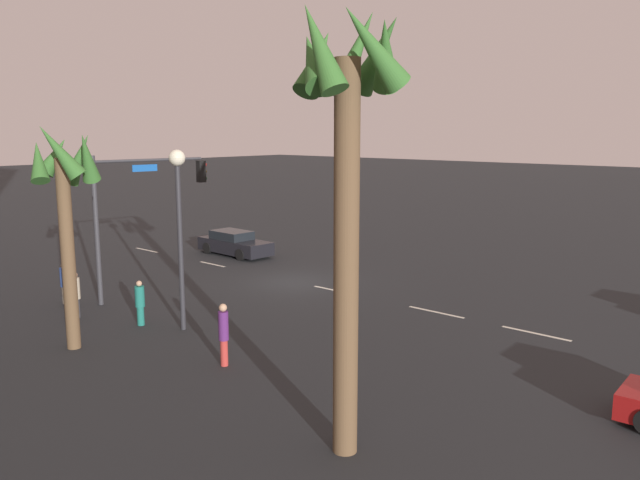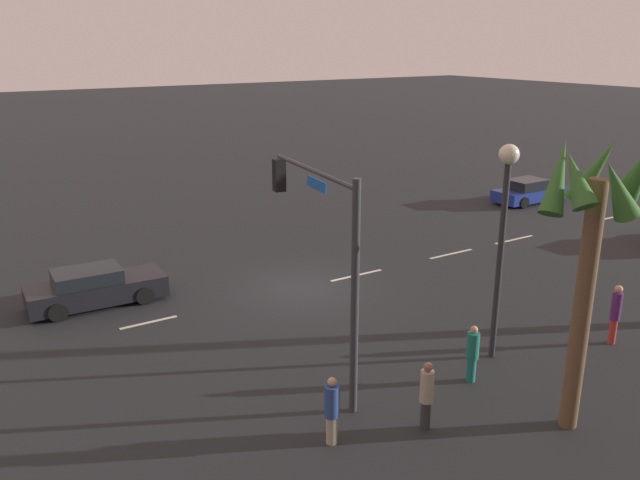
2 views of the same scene
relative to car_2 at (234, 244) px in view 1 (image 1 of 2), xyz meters
name	(u,v)px [view 1 (image 1 of 2)]	position (x,y,z in m)	size (l,w,h in m)	color
ground_plane	(295,282)	(-7.07, 2.49, -0.63)	(220.00, 220.00, 0.00)	#232628
lane_stripe_1	(536,333)	(-18.54, 2.49, -0.63)	(2.46, 0.14, 0.01)	silver
lane_stripe_2	(436,312)	(-14.58, 2.49, -0.63)	(2.41, 0.14, 0.01)	silver
lane_stripe_3	(336,291)	(-9.51, 2.49, -0.63)	(2.43, 0.14, 0.01)	silver
lane_stripe_4	(212,264)	(-1.08, 2.49, -0.63)	(1.93, 0.14, 0.01)	silver
lane_stripe_5	(147,250)	(4.93, 2.49, -0.63)	(2.12, 0.14, 0.01)	silver
car_2	(234,244)	(0.00, 0.00, 0.00)	(4.74, 1.96, 1.35)	black
traffic_signal	(137,201)	(-4.01, 8.69, 3.45)	(0.88, 5.18, 5.98)	#38383D
streetlamp	(179,206)	(-8.95, 10.23, 3.77)	(0.56, 0.56, 6.31)	#2D2D33
pedestrian_0	(65,282)	(-2.59, 11.31, 0.26)	(0.50, 0.50, 1.70)	#B2A58C
pedestrian_1	(140,302)	(-7.39, 10.94, 0.23)	(0.34, 0.34, 1.65)	#1E7266
pedestrian_2	(76,294)	(-4.81, 12.02, 0.30)	(0.38, 0.38, 1.76)	#333338
pedestrian_3	(224,332)	(-12.74, 11.57, 0.40)	(0.41, 0.41, 1.91)	#BF3833
palm_tree_0	(66,189)	(-7.91, 13.68, 4.52)	(2.43, 2.50, 7.24)	brown
palm_tree_1	(348,141)	(-18.67, 13.15, 6.11)	(2.52, 2.58, 9.49)	brown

